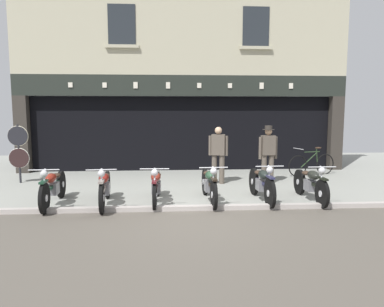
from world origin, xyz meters
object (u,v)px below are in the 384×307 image
motorcycle_left (105,187)px  motorcycle_far_left (53,186)px  salesman_left (218,152)px  shopkeeper_center (268,151)px  advert_board_near (255,120)px  motorcycle_center_left (156,185)px  motorcycle_right (310,183)px  motorcycle_center (209,184)px  leaning_bicycle (312,164)px  tyre_sign_pole (19,148)px  motorcycle_center_right (262,183)px

motorcycle_left → motorcycle_far_left: bearing=-8.8°
salesman_left → shopkeeper_center: 1.44m
shopkeeper_center → advert_board_near: size_ratio=1.75×
motorcycle_center_left → motorcycle_right: motorcycle_right is taller
advert_board_near → motorcycle_far_left: bearing=-140.4°
motorcycle_center → leaning_bicycle: (3.74, 3.22, -0.05)m
motorcycle_center_left → motorcycle_far_left: bearing=3.2°
tyre_sign_pole → advert_board_near: advert_board_near is taller
motorcycle_center_right → tyre_sign_pole: size_ratio=1.16×
motorcycle_center → shopkeeper_center: 2.84m
salesman_left → leaning_bicycle: 3.48m
motorcycle_right → tyre_sign_pole: (-7.66, 2.63, 0.61)m
shopkeeper_center → advert_board_near: 2.74m
motorcycle_center_right → leaning_bicycle: (2.52, 3.25, -0.06)m
motorcycle_center_right → advert_board_near: 4.93m
advert_board_near → motorcycle_center_right: bearing=-101.4°
shopkeeper_center → advert_board_near: bearing=-101.4°
motorcycle_left → tyre_sign_pole: tyre_sign_pole is taller
motorcycle_center_right → motorcycle_right: bearing=176.1°
motorcycle_far_left → motorcycle_center: bearing=178.7°
motorcycle_center → tyre_sign_pole: bearing=-27.7°
advert_board_near → motorcycle_left: bearing=-133.4°
motorcycle_far_left → shopkeeper_center: 5.87m
salesman_left → shopkeeper_center: bearing=-169.1°
motorcycle_left → motorcycle_center_left: bearing=-175.9°
motorcycle_center → leaning_bicycle: leaning_bicycle is taller
advert_board_near → shopkeeper_center: bearing=-95.0°
motorcycle_far_left → advert_board_near: 7.50m
shopkeeper_center → tyre_sign_pole: (-7.22, 0.54, 0.10)m
shopkeeper_center → advert_board_near: advert_board_near is taller
motorcycle_left → motorcycle_right: 4.74m
motorcycle_center_left → motorcycle_left: bearing=9.7°
salesman_left → leaning_bicycle: (3.25, 1.13, -0.54)m
motorcycle_center_right → motorcycle_center_left: bearing=-2.4°
motorcycle_left → motorcycle_center: size_ratio=0.98×
motorcycle_center_right → leaning_bicycle: size_ratio=1.15×
motorcycle_far_left → motorcycle_center_right: size_ratio=1.04×
motorcycle_left → advert_board_near: (4.53, 4.79, 1.36)m
salesman_left → advert_board_near: advert_board_near is taller
motorcycle_center → motorcycle_center_right: size_ratio=1.05×
motorcycle_left → leaning_bicycle: 6.99m
motorcycle_right → advert_board_near: advert_board_near is taller
motorcycle_center_right → shopkeeper_center: size_ratio=1.18×
motorcycle_center → salesman_left: 2.20m
advert_board_near → leaning_bicycle: bearing=-41.5°
motorcycle_left → leaning_bicycle: bearing=-155.4°
motorcycle_far_left → salesman_left: salesman_left is taller
salesman_left → motorcycle_center_left: bearing=64.1°
motorcycle_center → motorcycle_center_right: 1.23m
motorcycle_center_left → tyre_sign_pole: (-4.06, 2.56, 0.62)m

